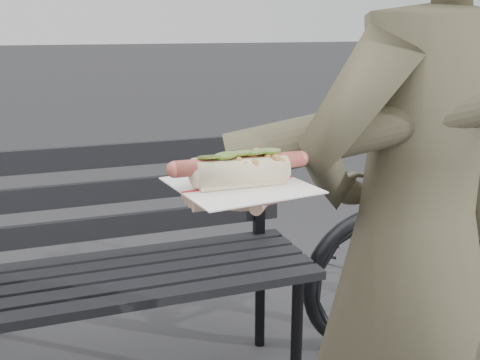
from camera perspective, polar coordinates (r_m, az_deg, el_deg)
name	(u,v)px	position (r m, az deg, el deg)	size (l,w,h in m)	color
park_bench	(80,258)	(1.94, -15.97, -7.64)	(1.50, 0.44, 0.88)	black
person	(413,253)	(1.22, 17.12, -7.12)	(0.59, 0.39, 1.62)	brown
held_hotdog	(335,140)	(0.99, 9.66, 3.99)	(0.64, 0.32, 0.20)	brown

